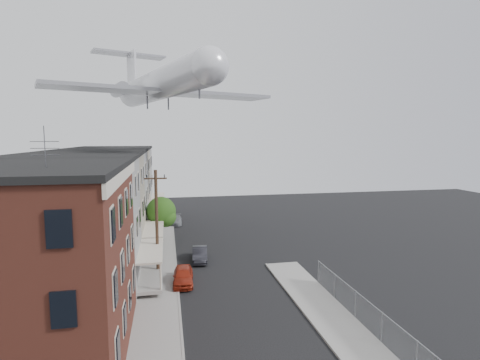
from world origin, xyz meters
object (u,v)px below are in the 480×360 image
(car_far, at_px, (176,220))
(car_near, at_px, (183,276))
(car_mid, at_px, (200,254))
(airplane, at_px, (159,85))
(street_tree, at_px, (162,213))
(utility_pole, at_px, (157,222))

(car_far, bearing_deg, car_near, -87.29)
(car_mid, distance_m, airplane, 18.62)
(street_tree, xyz_separation_m, car_near, (1.67, -11.91, -2.78))
(utility_pole, bearing_deg, airplane, 88.67)
(utility_pole, xyz_separation_m, car_mid, (3.80, 3.38, -4.03))
(utility_pole, height_order, car_near, utility_pole)
(street_tree, xyz_separation_m, car_mid, (3.47, -6.54, -2.80))
(street_tree, bearing_deg, car_near, -82.00)
(utility_pole, bearing_deg, car_mid, 41.67)
(car_mid, height_order, airplane, airplane)
(utility_pole, height_order, airplane, airplane)
(car_near, xyz_separation_m, airplane, (-1.75, 12.96, 16.61))
(utility_pole, bearing_deg, street_tree, 88.11)
(car_far, relative_size, airplane, 0.14)
(utility_pole, relative_size, car_near, 2.29)
(car_mid, relative_size, car_far, 1.04)
(car_near, bearing_deg, utility_pole, 138.67)
(car_near, xyz_separation_m, car_far, (-0.00, 21.04, -0.12))
(utility_pole, height_order, car_far, utility_pole)
(utility_pole, xyz_separation_m, car_near, (2.00, -1.98, -4.01))
(utility_pole, xyz_separation_m, street_tree, (0.33, 9.92, -1.22))
(car_mid, xyz_separation_m, airplane, (-3.55, 7.60, 16.63))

